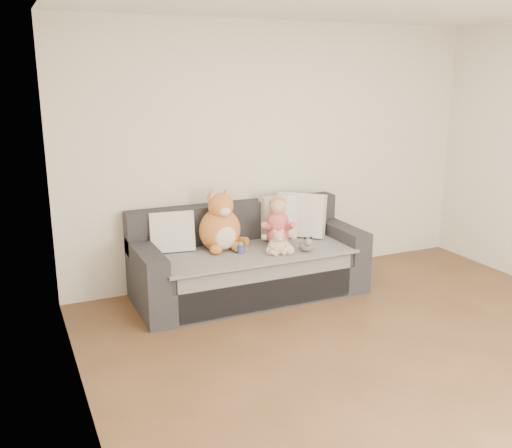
{
  "coord_description": "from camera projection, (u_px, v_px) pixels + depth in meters",
  "views": [
    {
      "loc": [
        -2.6,
        -2.75,
        2.1
      ],
      "look_at": [
        -0.52,
        1.87,
        0.75
      ],
      "focal_mm": 40.0,
      "sensor_mm": 36.0,
      "label": 1
    }
  ],
  "objects": [
    {
      "name": "cushion_right_front",
      "position": [
        301.0,
        215.0,
        5.81
      ],
      "size": [
        0.5,
        0.49,
        0.46
      ],
      "rotation": [
        0.0,
        0.0,
        -0.74
      ],
      "color": "silver",
      "rests_on": "sofa"
    },
    {
      "name": "room_shell",
      "position": [
        407.0,
        189.0,
        4.03
      ],
      "size": [
        5.0,
        5.0,
        5.0
      ],
      "color": "brown",
      "rests_on": "ground"
    },
    {
      "name": "toddler",
      "position": [
        278.0,
        225.0,
        5.49
      ],
      "size": [
        0.36,
        0.49,
        0.49
      ],
      "rotation": [
        0.0,
        0.0,
        -0.39
      ],
      "color": "#CC6148",
      "rests_on": "sofa"
    },
    {
      "name": "teddy_bear",
      "position": [
        278.0,
        244.0,
        5.24
      ],
      "size": [
        0.19,
        0.14,
        0.24
      ],
      "rotation": [
        0.0,
        0.0,
        -0.11
      ],
      "color": "tan",
      "rests_on": "sofa"
    },
    {
      "name": "cushion_left",
      "position": [
        172.0,
        232.0,
        5.32
      ],
      "size": [
        0.43,
        0.24,
        0.39
      ],
      "rotation": [
        0.0,
        0.0,
        -0.14
      ],
      "color": "silver",
      "rests_on": "sofa"
    },
    {
      "name": "plush_cow",
      "position": [
        306.0,
        245.0,
        5.34
      ],
      "size": [
        0.13,
        0.2,
        0.16
      ],
      "rotation": [
        0.0,
        0.0,
        -0.27
      ],
      "color": "white",
      "rests_on": "sofa"
    },
    {
      "name": "plush_cat",
      "position": [
        221.0,
        226.0,
        5.38
      ],
      "size": [
        0.49,
        0.42,
        0.61
      ],
      "rotation": [
        0.0,
        0.0,
        0.02
      ],
      "color": "#C8812C",
      "rests_on": "sofa"
    },
    {
      "name": "cushion_right_back",
      "position": [
        283.0,
        216.0,
        5.77
      ],
      "size": [
        0.48,
        0.23,
        0.45
      ],
      "rotation": [
        0.0,
        0.0,
        0.03
      ],
      "color": "silver",
      "rests_on": "sofa"
    },
    {
      "name": "sippy_cup",
      "position": [
        241.0,
        247.0,
        5.27
      ],
      "size": [
        0.1,
        0.08,
        0.12
      ],
      "rotation": [
        0.0,
        0.0,
        -0.29
      ],
      "color": "#4C399D",
      "rests_on": "sofa"
    },
    {
      "name": "sofa",
      "position": [
        248.0,
        263.0,
        5.52
      ],
      "size": [
        2.2,
        0.94,
        0.85
      ],
      "color": "#29292E",
      "rests_on": "ground"
    }
  ]
}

